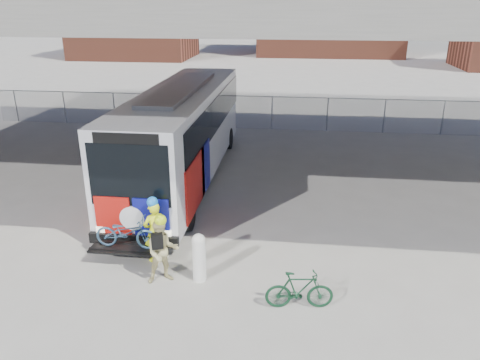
% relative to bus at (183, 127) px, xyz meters
% --- Properties ---
extents(ground, '(160.00, 160.00, 0.00)m').
position_rel_bus_xyz_m(ground, '(2.00, -3.95, -2.11)').
color(ground, '#9E9991').
rests_on(ground, ground).
extents(bus, '(2.67, 12.90, 3.69)m').
position_rel_bus_xyz_m(bus, '(0.00, 0.00, 0.00)').
color(bus, silver).
rests_on(bus, ground).
extents(overpass, '(40.00, 16.00, 7.95)m').
position_rel_bus_xyz_m(overpass, '(2.00, 0.05, 4.44)').
color(overpass, '#605E59').
rests_on(overpass, ground).
extents(chainlink_fence, '(30.00, 0.06, 30.00)m').
position_rel_bus_xyz_m(chainlink_fence, '(2.00, 8.05, -0.68)').
color(chainlink_fence, gray).
rests_on(chainlink_fence, ground).
extents(brick_buildings, '(54.00, 22.00, 12.00)m').
position_rel_bus_xyz_m(brick_buildings, '(3.23, 44.28, 3.31)').
color(brick_buildings, brown).
rests_on(brick_buildings, ground).
extents(bollard, '(0.34, 0.34, 1.30)m').
position_rel_bus_xyz_m(bollard, '(2.09, -7.15, -1.41)').
color(bollard, white).
rests_on(bollard, ground).
extents(cyclist_hivis, '(0.74, 0.72, 1.88)m').
position_rel_bus_xyz_m(cyclist_hivis, '(0.70, -6.33, -1.20)').
color(cyclist_hivis, '#EEFB1A').
rests_on(cyclist_hivis, ground).
extents(cyclist_tan, '(1.01, 0.92, 1.86)m').
position_rel_bus_xyz_m(cyclist_tan, '(1.20, -7.31, -1.23)').
color(cyclist_tan, '#C7BB80').
rests_on(cyclist_tan, ground).
extents(bike_parked, '(1.62, 0.63, 0.95)m').
position_rel_bus_xyz_m(bike_parked, '(4.61, -8.01, -1.64)').
color(bike_parked, '#123A21').
rests_on(bike_parked, ground).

